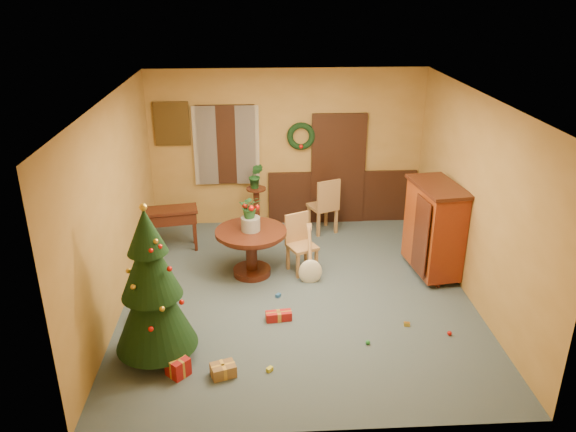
{
  "coord_description": "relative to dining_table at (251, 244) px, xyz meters",
  "views": [
    {
      "loc": [
        -0.55,
        -7.2,
        4.28
      ],
      "look_at": [
        -0.12,
        0.4,
        1.09
      ],
      "focal_mm": 35.0,
      "sensor_mm": 36.0,
      "label": 1
    }
  ],
  "objects": [
    {
      "name": "chair_near",
      "position": [
        0.76,
        0.11,
        -0.03
      ],
      "size": [
        0.54,
        0.54,
        0.94
      ],
      "color": "#905D39",
      "rests_on": "floor"
    },
    {
      "name": "toy_d",
      "position": [
        2.59,
        -1.82,
        -0.5
      ],
      "size": [
        0.06,
        0.06,
        0.06
      ],
      "primitive_type": "sphere",
      "color": "red",
      "rests_on": "floor"
    },
    {
      "name": "toy_e",
      "position": [
        2.08,
        -1.57,
        -0.51
      ],
      "size": [
        0.09,
        0.06,
        0.05
      ],
      "primitive_type": "cube",
      "rotation": [
        0.0,
        0.0,
        -0.16
      ],
      "color": "gold",
      "rests_on": "floor"
    },
    {
      "name": "toy_a",
      "position": [
        0.38,
        -0.73,
        -0.51
      ],
      "size": [
        0.09,
        0.09,
        0.05
      ],
      "primitive_type": "cube",
      "rotation": [
        0.0,
        0.0,
        0.92
      ],
      "color": "#24589E",
      "rests_on": "floor"
    },
    {
      "name": "room_envelope",
      "position": [
        0.88,
        2.04,
        0.58
      ],
      "size": [
        5.5,
        5.5,
        5.5
      ],
      "color": "#36464F",
      "rests_on": "ground"
    },
    {
      "name": "chair_far",
      "position": [
        1.33,
        1.52,
        0.03
      ],
      "size": [
        0.59,
        0.59,
        1.05
      ],
      "color": "#905D39",
      "rests_on": "floor"
    },
    {
      "name": "guitar",
      "position": [
        0.9,
        -0.3,
        -0.1
      ],
      "size": [
        0.47,
        0.62,
        0.84
      ],
      "primitive_type": null,
      "rotation": [
        -0.49,
        0.0,
        0.22
      ],
      "color": "beige",
      "rests_on": "floor"
    },
    {
      "name": "gift_a",
      "position": [
        -0.33,
        -2.46,
        -0.46
      ],
      "size": [
        0.33,
        0.28,
        0.15
      ],
      "color": "brown",
      "rests_on": "floor"
    },
    {
      "name": "writing_desk",
      "position": [
        -1.34,
        0.99,
        0.03
      ],
      "size": [
        0.9,
        0.55,
        0.75
      ],
      "color": "black",
      "rests_on": "floor"
    },
    {
      "name": "sideboard",
      "position": [
        2.82,
        -0.11,
        0.26
      ],
      "size": [
        0.75,
        1.22,
        1.48
      ],
      "color": "#5C120A",
      "rests_on": "floor"
    },
    {
      "name": "toy_b",
      "position": [
        1.48,
        -1.96,
        -0.5
      ],
      "size": [
        0.06,
        0.06,
        0.06
      ],
      "primitive_type": "sphere",
      "color": "#258835",
      "rests_on": "floor"
    },
    {
      "name": "toy_c",
      "position": [
        0.21,
        -2.42,
        -0.51
      ],
      "size": [
        0.09,
        0.09,
        0.05
      ],
      "primitive_type": "cube",
      "rotation": [
        0.0,
        0.0,
        0.79
      ],
      "color": "gold",
      "rests_on": "floor"
    },
    {
      "name": "christmas_tree",
      "position": [
        -1.15,
        -2.05,
        0.43
      ],
      "size": [
        0.99,
        0.99,
        2.03
      ],
      "color": "#382111",
      "rests_on": "floor"
    },
    {
      "name": "gift_c",
      "position": [
        -1.47,
        -1.22,
        -0.46
      ],
      "size": [
        0.32,
        0.26,
        0.16
      ],
      "color": "brown",
      "rests_on": "floor"
    },
    {
      "name": "gift_d",
      "position": [
        0.37,
        -1.33,
        -0.47
      ],
      "size": [
        0.36,
        0.18,
        0.13
      ],
      "color": "#A71816",
      "rests_on": "floor"
    },
    {
      "name": "dining_table",
      "position": [
        0.0,
        0.0,
        0.0
      ],
      "size": [
        1.11,
        1.11,
        0.76
      ],
      "color": "black",
      "rests_on": "floor"
    },
    {
      "name": "plant_stand",
      "position": [
        0.09,
        1.51,
        0.03
      ],
      "size": [
        0.35,
        0.35,
        0.9
      ],
      "color": "black",
      "rests_on": "floor"
    },
    {
      "name": "urn",
      "position": [
        0.0,
        0.0,
        0.34
      ],
      "size": [
        0.29,
        0.29,
        0.21
      ],
      "primitive_type": "cylinder",
      "color": "slate",
      "rests_on": "dining_table"
    },
    {
      "name": "gift_b",
      "position": [
        -0.86,
        -2.42,
        -0.42
      ],
      "size": [
        0.32,
        0.32,
        0.23
      ],
      "color": "#A71816",
      "rests_on": "floor"
    },
    {
      "name": "centerpiece_plant",
      "position": [
        0.0,
        0.0,
        0.62
      ],
      "size": [
        0.32,
        0.28,
        0.36
      ],
      "primitive_type": "imported",
      "color": "#1E4C23",
      "rests_on": "urn"
    },
    {
      "name": "stand_plant",
      "position": [
        0.09,
        1.51,
        0.6
      ],
      "size": [
        0.28,
        0.24,
        0.46
      ],
      "primitive_type": "imported",
      "rotation": [
        0.0,
        0.0,
        -0.16
      ],
      "color": "#19471E",
      "rests_on": "plant_stand"
    }
  ]
}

